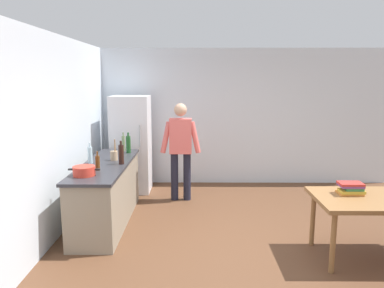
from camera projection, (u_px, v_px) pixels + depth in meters
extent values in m
plane|color=brown|center=(250.00, 246.00, 4.74)|extent=(14.00, 14.00, 0.00)
cube|color=silver|center=(230.00, 117.00, 7.46)|extent=(6.40, 0.12, 2.70)
cube|color=silver|center=(46.00, 139.00, 4.72)|extent=(0.12, 5.60, 2.70)
cube|color=gray|center=(107.00, 194.00, 5.47)|extent=(0.60, 2.12, 0.86)
cube|color=#2D2D33|center=(106.00, 165.00, 5.39)|extent=(0.64, 2.20, 0.04)
cube|color=white|center=(131.00, 144.00, 6.96)|extent=(0.70, 0.64, 1.80)
cylinder|color=#B2B2B7|center=(140.00, 136.00, 6.59)|extent=(0.02, 0.02, 0.40)
cylinder|color=#1E1E2D|center=(175.00, 176.00, 6.50)|extent=(0.13, 0.13, 0.84)
cylinder|color=#1E1E2D|center=(187.00, 176.00, 6.49)|extent=(0.13, 0.13, 0.84)
cube|color=#E56660|center=(181.00, 136.00, 6.37)|extent=(0.38, 0.22, 0.60)
sphere|color=tan|center=(180.00, 110.00, 6.29)|extent=(0.22, 0.22, 0.22)
cylinder|color=#E56660|center=(166.00, 137.00, 6.34)|extent=(0.20, 0.09, 0.55)
cylinder|color=#E56660|center=(195.00, 137.00, 6.33)|extent=(0.20, 0.09, 0.55)
cube|color=olive|center=(376.00, 199.00, 4.31)|extent=(1.40, 0.90, 0.05)
cylinder|color=olive|center=(333.00, 243.00, 4.03)|extent=(0.06, 0.06, 0.70)
cylinder|color=olive|center=(313.00, 219.00, 4.72)|extent=(0.06, 0.06, 0.70)
cylinder|color=red|center=(84.00, 171.00, 4.69)|extent=(0.28, 0.28, 0.12)
cube|color=black|center=(71.00, 169.00, 4.68)|extent=(0.06, 0.03, 0.02)
cube|color=black|center=(98.00, 169.00, 4.68)|extent=(0.06, 0.03, 0.02)
cylinder|color=tan|center=(114.00, 156.00, 5.57)|extent=(0.11, 0.11, 0.14)
cylinder|color=olive|center=(115.00, 146.00, 5.55)|extent=(0.02, 0.05, 0.22)
cylinder|color=olive|center=(115.00, 147.00, 5.53)|extent=(0.02, 0.04, 0.22)
cylinder|color=gray|center=(123.00, 143.00, 6.27)|extent=(0.06, 0.06, 0.26)
cylinder|color=gray|center=(123.00, 134.00, 6.24)|extent=(0.02, 0.02, 0.06)
cylinder|color=silver|center=(90.00, 155.00, 5.36)|extent=(0.07, 0.07, 0.24)
cylinder|color=silver|center=(90.00, 145.00, 5.33)|extent=(0.03, 0.03, 0.06)
cylinder|color=black|center=(121.00, 155.00, 5.30)|extent=(0.08, 0.08, 0.28)
cylinder|color=black|center=(121.00, 143.00, 5.27)|extent=(0.03, 0.03, 0.06)
cylinder|color=#1E5123|center=(128.00, 145.00, 6.11)|extent=(0.08, 0.08, 0.28)
cylinder|color=#1E5123|center=(128.00, 134.00, 6.08)|extent=(0.03, 0.03, 0.06)
cylinder|color=#5B3314|center=(98.00, 163.00, 4.95)|extent=(0.06, 0.06, 0.20)
cylinder|color=#5B3314|center=(97.00, 153.00, 4.92)|extent=(0.02, 0.02, 0.06)
cube|color=orange|center=(350.00, 193.00, 4.43)|extent=(0.27, 0.20, 0.03)
cube|color=gold|center=(351.00, 191.00, 4.41)|extent=(0.28, 0.17, 0.03)
cube|color=#387A47|center=(352.00, 188.00, 4.42)|extent=(0.21, 0.18, 0.04)
cube|color=#753D7F|center=(351.00, 185.00, 4.41)|extent=(0.26, 0.20, 0.03)
cube|color=#B22D28|center=(351.00, 184.00, 4.39)|extent=(0.28, 0.18, 0.03)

